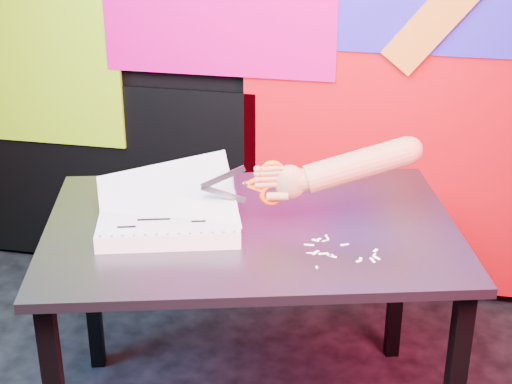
# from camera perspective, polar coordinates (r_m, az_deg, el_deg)

# --- Properties ---
(room) EXTENTS (3.01, 3.01, 2.71)m
(room) POSITION_cam_1_polar(r_m,az_deg,el_deg) (1.70, -6.76, 8.11)
(room) COLOR black
(room) RESTS_ON ground
(backdrop) EXTENTS (2.88, 0.05, 2.08)m
(backdrop) POSITION_cam_1_polar(r_m,az_deg,el_deg) (3.17, 2.85, 8.35)
(backdrop) COLOR red
(backdrop) RESTS_ON ground
(work_table) EXTENTS (1.42, 1.13, 0.75)m
(work_table) POSITION_cam_1_polar(r_m,az_deg,el_deg) (2.43, -0.37, -4.21)
(work_table) COLOR black
(work_table) RESTS_ON ground
(printout_stack) EXTENTS (0.49, 0.41, 0.22)m
(printout_stack) POSITION_cam_1_polar(r_m,az_deg,el_deg) (2.37, -6.32, -2.00)
(printout_stack) COLOR white
(printout_stack) RESTS_ON work_table
(scissors) EXTENTS (0.24, 0.09, 0.14)m
(scissors) POSITION_cam_1_polar(r_m,az_deg,el_deg) (2.32, 0.74, 0.64)
(scissors) COLOR #BCBCBC
(scissors) RESTS_ON printout_stack
(hand_forearm) EXTENTS (0.47, 0.21, 0.18)m
(hand_forearm) POSITION_cam_1_polar(r_m,az_deg,el_deg) (2.35, 6.61, 1.79)
(hand_forearm) COLOR #A87C54
(hand_forearm) RESTS_ON work_table
(paper_clippings) EXTENTS (0.22, 0.21, 0.00)m
(paper_clippings) POSITION_cam_1_polar(r_m,az_deg,el_deg) (2.25, 5.93, -4.28)
(paper_clippings) COLOR white
(paper_clippings) RESTS_ON work_table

